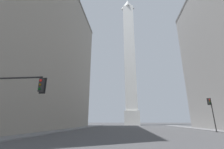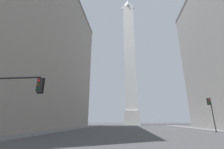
# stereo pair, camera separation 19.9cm
# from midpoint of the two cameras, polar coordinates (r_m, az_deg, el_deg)

# --- Properties ---
(sidewalk_left) EXTENTS (5.00, 92.17, 0.15)m
(sidewalk_left) POSITION_cam_midpoint_polar(r_m,az_deg,el_deg) (32.83, -22.03, -19.39)
(sidewalk_left) COLOR slate
(sidewalk_left) RESTS_ON ground_plane
(building_left) EXTENTS (22.41, 54.07, 41.58)m
(building_left) POSITION_cam_midpoint_polar(r_m,az_deg,el_deg) (45.92, -30.44, 9.51)
(building_left) COLOR gray
(building_left) RESTS_ON ground_plane
(obelisk) EXTENTS (7.51, 7.51, 76.21)m
(obelisk) POSITION_cam_midpoint_polar(r_m,az_deg,el_deg) (85.72, 6.83, 6.58)
(obelisk) COLOR silver
(obelisk) RESTS_ON ground_plane
(traffic_light_near_left) EXTENTS (5.43, 0.51, 5.48)m
(traffic_light_near_left) POSITION_cam_midpoint_polar(r_m,az_deg,el_deg) (15.17, -35.95, -5.50)
(traffic_light_near_left) COLOR black
(traffic_light_near_left) RESTS_ON ground_plane
(traffic_light_mid_right) EXTENTS (0.80, 0.52, 6.29)m
(traffic_light_mid_right) POSITION_cam_midpoint_polar(r_m,az_deg,el_deg) (35.08, 33.72, -10.90)
(traffic_light_mid_right) COLOR black
(traffic_light_mid_right) RESTS_ON ground_plane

